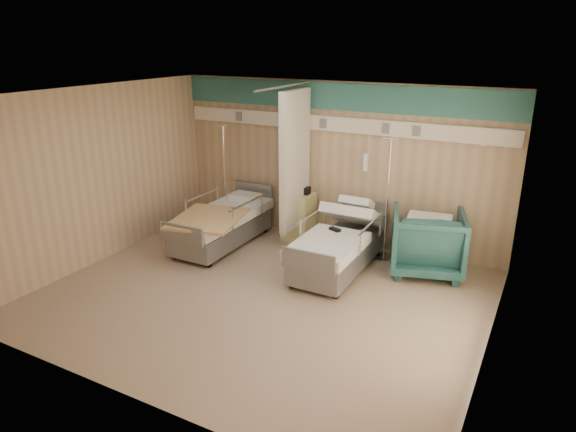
{
  "coord_description": "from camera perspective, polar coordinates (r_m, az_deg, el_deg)",
  "views": [
    {
      "loc": [
        3.39,
        -5.57,
        3.49
      ],
      "look_at": [
        0.09,
        0.6,
        1.04
      ],
      "focal_mm": 32.0,
      "sensor_mm": 36.0,
      "label": 1
    }
  ],
  "objects": [
    {
      "name": "iv_stand_left",
      "position": [
        9.94,
        -6.89,
        1.08
      ],
      "size": [
        0.35,
        0.35,
        1.97
      ],
      "rotation": [
        0.0,
        0.0,
        -0.2
      ],
      "color": "silver",
      "rests_on": "ground"
    },
    {
      "name": "tan_blanket",
      "position": [
        8.57,
        -8.88,
        -0.26
      ],
      "size": [
        1.29,
        1.49,
        0.04
      ],
      "primitive_type": "cube",
      "rotation": [
        0.0,
        0.0,
        0.23
      ],
      "color": "tan",
      "rests_on": "bed_left"
    },
    {
      "name": "visitor_armchair",
      "position": [
        8.2,
        15.21,
        -2.77
      ],
      "size": [
        1.34,
        1.36,
        1.0
      ],
      "primitive_type": "imported",
      "rotation": [
        0.0,
        0.0,
        3.43
      ],
      "color": "#1E4B4B",
      "rests_on": "ground"
    },
    {
      "name": "call_remote",
      "position": [
        8.02,
        5.23,
        -1.49
      ],
      "size": [
        0.21,
        0.14,
        0.04
      ],
      "primitive_type": "cube",
      "rotation": [
        0.0,
        0.0,
        -0.36
      ],
      "color": "black",
      "rests_on": "bed_right"
    },
    {
      "name": "bed_left",
      "position": [
        9.07,
        -7.35,
        -1.34
      ],
      "size": [
        1.0,
        2.16,
        0.63
      ],
      "primitive_type": null,
      "color": "silver",
      "rests_on": "ground"
    },
    {
      "name": "waffle_blanket",
      "position": [
        8.01,
        15.54,
        0.78
      ],
      "size": [
        0.73,
        0.67,
        0.07
      ],
      "primitive_type": "cube",
      "rotation": [
        0.0,
        0.0,
        3.28
      ],
      "color": "white",
      "rests_on": "visitor_armchair"
    },
    {
      "name": "iv_stand_right",
      "position": [
        8.56,
        10.7,
        -2.09
      ],
      "size": [
        0.36,
        0.36,
        2.02
      ],
      "rotation": [
        0.0,
        0.0,
        0.04
      ],
      "color": "silver",
      "rests_on": "ground"
    },
    {
      "name": "bedside_cabinet",
      "position": [
        9.24,
        1.18,
        -0.06
      ],
      "size": [
        0.5,
        0.48,
        0.85
      ],
      "primitive_type": "cube",
      "color": "#CECA81",
      "rests_on": "ground"
    },
    {
      "name": "white_cup",
      "position": [
        9.16,
        0.57,
        3.01
      ],
      "size": [
        0.12,
        0.12,
        0.13
      ],
      "primitive_type": "cylinder",
      "rotation": [
        0.0,
        0.0,
        0.3
      ],
      "color": "white",
      "rests_on": "bedside_cabinet"
    },
    {
      "name": "toiletry_bag",
      "position": [
        9.1,
        1.69,
        2.88
      ],
      "size": [
        0.24,
        0.16,
        0.13
      ],
      "primitive_type": "cube",
      "rotation": [
        0.0,
        0.0,
        0.04
      ],
      "color": "black",
      "rests_on": "bedside_cabinet"
    },
    {
      "name": "ground",
      "position": [
        7.4,
        -2.84,
        -8.85
      ],
      "size": [
        6.0,
        5.0,
        0.0
      ],
      "primitive_type": "cube",
      "color": "gray",
      "rests_on": "ground"
    },
    {
      "name": "room_walls",
      "position": [
        6.95,
        -2.23,
        5.77
      ],
      "size": [
        6.04,
        5.04,
        2.82
      ],
      "color": "tan",
      "rests_on": "ground"
    },
    {
      "name": "bed_right",
      "position": [
        8.07,
        5.56,
        -3.95
      ],
      "size": [
        1.0,
        2.16,
        0.63
      ],
      "primitive_type": null,
      "color": "silver",
      "rests_on": "ground"
    }
  ]
}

